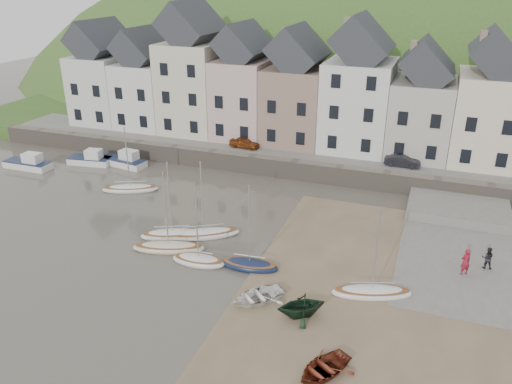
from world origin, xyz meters
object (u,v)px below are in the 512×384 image
at_px(rowboat_white, 258,296).
at_px(person_dark, 487,258).
at_px(person_red, 465,262).
at_px(rowboat_green, 301,305).
at_px(car_left, 244,143).
at_px(car_right, 402,161).
at_px(rowboat_red, 323,368).
at_px(sailboat_0, 131,188).

distance_m(rowboat_white, person_dark, 15.89).
relative_size(person_red, person_dark, 1.20).
xyz_separation_m(rowboat_green, car_left, (-12.62, 23.28, 1.32)).
distance_m(person_red, car_right, 16.37).
bearing_deg(person_dark, rowboat_white, 31.52).
bearing_deg(rowboat_red, person_dark, 90.17).
bearing_deg(rowboat_red, rowboat_white, 169.97).
xyz_separation_m(person_dark, car_right, (-6.96, 14.04, 1.23)).
bearing_deg(rowboat_white, sailboat_0, -172.77).
bearing_deg(car_right, car_left, 91.79).
relative_size(rowboat_green, car_left, 0.91).
relative_size(rowboat_green, person_dark, 1.82).
bearing_deg(rowboat_white, rowboat_green, 32.63).
bearing_deg(person_dark, rowboat_red, 56.78).
relative_size(rowboat_green, rowboat_red, 0.90).
height_order(person_red, car_left, car_left).
distance_m(person_red, car_left, 26.53).
distance_m(rowboat_red, person_dark, 15.59).
height_order(rowboat_red, person_dark, person_dark).
distance_m(sailboat_0, person_dark, 30.23).
height_order(rowboat_white, person_dark, person_dark).
xyz_separation_m(rowboat_red, person_dark, (8.11, 13.31, 0.52)).
relative_size(person_dark, car_left, 0.50).
bearing_deg(rowboat_green, person_red, 97.16).
xyz_separation_m(person_red, car_right, (-5.54, 15.36, 1.07)).
bearing_deg(rowboat_white, person_red, 74.73).
bearing_deg(rowboat_green, rowboat_red, -4.93).
bearing_deg(rowboat_green, rowboat_white, -134.34).
distance_m(rowboat_red, car_left, 31.19).
height_order(rowboat_green, car_left, car_left).
height_order(rowboat_green, rowboat_red, rowboat_green).
relative_size(sailboat_0, rowboat_green, 2.20).
distance_m(rowboat_green, car_right, 23.57).
xyz_separation_m(sailboat_0, car_right, (23.09, 10.82, 1.88)).
bearing_deg(car_left, person_red, -119.49).
bearing_deg(person_red, rowboat_white, -1.79).
height_order(rowboat_white, rowboat_green, rowboat_green).
distance_m(sailboat_0, rowboat_white, 20.61).
distance_m(rowboat_red, car_right, 27.42).
height_order(rowboat_green, person_red, person_red).
bearing_deg(rowboat_green, sailboat_0, -156.66).
relative_size(sailboat_0, rowboat_white, 1.87).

